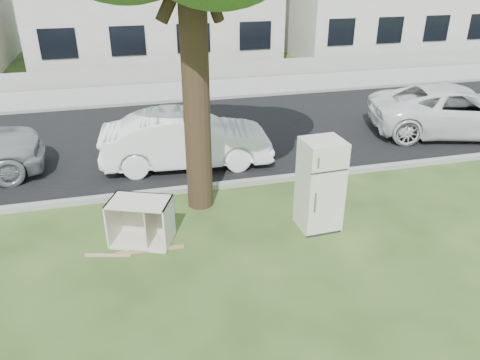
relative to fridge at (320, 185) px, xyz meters
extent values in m
plane|color=#264117|center=(-1.69, -0.35, -0.91)|extent=(120.00, 120.00, 0.00)
cube|color=black|center=(-1.69, 5.65, -0.90)|extent=(120.00, 7.00, 0.01)
cube|color=gray|center=(-1.69, 2.10, -0.91)|extent=(120.00, 0.18, 0.12)
cube|color=gray|center=(-1.69, 9.20, -0.91)|extent=(120.00, 0.18, 0.12)
cube|color=gray|center=(-1.69, 10.65, -0.90)|extent=(120.00, 2.80, 0.01)
cube|color=gray|center=(-1.69, 12.25, -0.56)|extent=(120.00, 0.15, 0.70)
cylinder|color=black|center=(-2.09, 1.45, 1.69)|extent=(0.54, 0.54, 5.20)
cube|color=silver|center=(0.00, 0.00, 0.00)|extent=(0.78, 0.73, 1.82)
cube|color=beige|center=(-3.39, 0.28, -0.48)|extent=(1.28, 1.05, 0.86)
cube|color=#9C7D4B|center=(-3.29, -0.07, -0.90)|extent=(1.24, 0.16, 0.02)
cube|color=tan|center=(-4.04, -0.04, -0.90)|extent=(0.82, 0.28, 0.02)
cube|color=tan|center=(-3.29, 0.51, -0.90)|extent=(0.47, 0.70, 0.02)
imported|color=white|center=(-2.05, 3.59, -0.22)|extent=(4.30, 1.77, 1.39)
imported|color=white|center=(6.06, 3.92, -0.20)|extent=(5.52, 3.62, 1.41)
camera|label=1|loc=(-3.44, -7.36, 3.99)|focal=35.00mm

